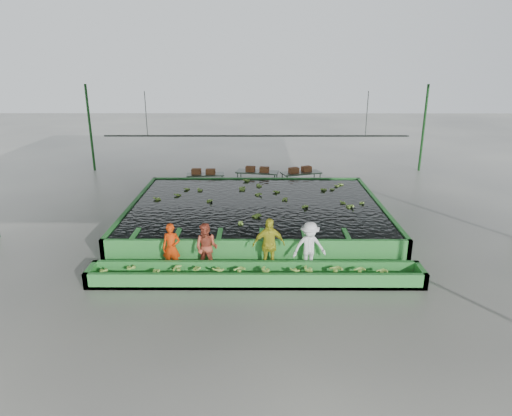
{
  "coord_description": "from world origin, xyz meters",
  "views": [
    {
      "loc": [
        0.06,
        -15.9,
        6.43
      ],
      "look_at": [
        0.0,
        0.5,
        1.0
      ],
      "focal_mm": 32.0,
      "sensor_mm": 36.0,
      "label": 1
    }
  ],
  "objects_px": {
    "packing_table_left": "(206,182)",
    "box_stack_right": "(300,172)",
    "sorting_trough": "(256,275)",
    "worker_b": "(207,248)",
    "box_stack_mid": "(257,172)",
    "worker_c": "(269,245)",
    "packing_table_right": "(301,181)",
    "packing_table_mid": "(257,180)",
    "worker_a": "(171,248)",
    "box_stack_left": "(204,174)",
    "flotation_tank": "(256,213)",
    "worker_d": "(309,247)"
  },
  "relations": [
    {
      "from": "worker_a",
      "to": "box_stack_left",
      "type": "height_order",
      "value": "worker_a"
    },
    {
      "from": "worker_b",
      "to": "box_stack_left",
      "type": "height_order",
      "value": "worker_b"
    },
    {
      "from": "worker_a",
      "to": "packing_table_left",
      "type": "bearing_deg",
      "value": 93.67
    },
    {
      "from": "box_stack_left",
      "to": "flotation_tank",
      "type": "bearing_deg",
      "value": -61.49
    },
    {
      "from": "sorting_trough",
      "to": "box_stack_right",
      "type": "relative_size",
      "value": 8.28
    },
    {
      "from": "box_stack_mid",
      "to": "worker_c",
      "type": "bearing_deg",
      "value": -87.78
    },
    {
      "from": "flotation_tank",
      "to": "box_stack_mid",
      "type": "bearing_deg",
      "value": 89.46
    },
    {
      "from": "worker_b",
      "to": "packing_table_right",
      "type": "height_order",
      "value": "worker_b"
    },
    {
      "from": "sorting_trough",
      "to": "packing_table_right",
      "type": "xyz_separation_m",
      "value": [
        2.27,
        10.17,
        0.2
      ]
    },
    {
      "from": "worker_c",
      "to": "box_stack_right",
      "type": "relative_size",
      "value": 1.46
    },
    {
      "from": "worker_a",
      "to": "worker_c",
      "type": "bearing_deg",
      "value": 4.04
    },
    {
      "from": "packing_table_left",
      "to": "worker_a",
      "type": "bearing_deg",
      "value": -90.37
    },
    {
      "from": "worker_d",
      "to": "packing_table_right",
      "type": "distance_m",
      "value": 9.39
    },
    {
      "from": "worker_c",
      "to": "box_stack_mid",
      "type": "bearing_deg",
      "value": 81.52
    },
    {
      "from": "worker_c",
      "to": "worker_d",
      "type": "bearing_deg",
      "value": -10.7
    },
    {
      "from": "flotation_tank",
      "to": "box_stack_left",
      "type": "height_order",
      "value": "box_stack_left"
    },
    {
      "from": "worker_c",
      "to": "box_stack_mid",
      "type": "relative_size",
      "value": 1.5
    },
    {
      "from": "packing_table_mid",
      "to": "box_stack_left",
      "type": "height_order",
      "value": "box_stack_left"
    },
    {
      "from": "packing_table_left",
      "to": "box_stack_right",
      "type": "height_order",
      "value": "box_stack_right"
    },
    {
      "from": "worker_a",
      "to": "sorting_trough",
      "type": "bearing_deg",
      "value": -12.87
    },
    {
      "from": "worker_c",
      "to": "box_stack_right",
      "type": "bearing_deg",
      "value": 68.42
    },
    {
      "from": "worker_b",
      "to": "worker_d",
      "type": "height_order",
      "value": "worker_d"
    },
    {
      "from": "sorting_trough",
      "to": "worker_b",
      "type": "xyz_separation_m",
      "value": [
        -1.53,
        0.8,
        0.54
      ]
    },
    {
      "from": "sorting_trough",
      "to": "packing_table_mid",
      "type": "height_order",
      "value": "packing_table_mid"
    },
    {
      "from": "sorting_trough",
      "to": "packing_table_right",
      "type": "height_order",
      "value": "packing_table_right"
    },
    {
      "from": "packing_table_mid",
      "to": "packing_table_right",
      "type": "bearing_deg",
      "value": 0.49
    },
    {
      "from": "worker_b",
      "to": "box_stack_mid",
      "type": "bearing_deg",
      "value": 96.7
    },
    {
      "from": "sorting_trough",
      "to": "box_stack_mid",
      "type": "distance_m",
      "value": 10.08
    },
    {
      "from": "worker_c",
      "to": "box_stack_left",
      "type": "bearing_deg",
      "value": 97.75
    },
    {
      "from": "box_stack_mid",
      "to": "packing_table_mid",
      "type": "bearing_deg",
      "value": 89.43
    },
    {
      "from": "sorting_trough",
      "to": "worker_b",
      "type": "distance_m",
      "value": 1.81
    },
    {
      "from": "worker_a",
      "to": "worker_d",
      "type": "xyz_separation_m",
      "value": [
        4.31,
        0.0,
        0.03
      ]
    },
    {
      "from": "worker_b",
      "to": "worker_c",
      "type": "distance_m",
      "value": 1.94
    },
    {
      "from": "sorting_trough",
      "to": "box_stack_mid",
      "type": "height_order",
      "value": "box_stack_mid"
    },
    {
      "from": "flotation_tank",
      "to": "box_stack_left",
      "type": "relative_size",
      "value": 8.49
    },
    {
      "from": "worker_d",
      "to": "box_stack_right",
      "type": "relative_size",
      "value": 1.35
    },
    {
      "from": "worker_a",
      "to": "worker_b",
      "type": "xyz_separation_m",
      "value": [
        1.1,
        0.0,
        0.0
      ]
    },
    {
      "from": "packing_table_right",
      "to": "box_stack_right",
      "type": "relative_size",
      "value": 1.64
    },
    {
      "from": "packing_table_left",
      "to": "box_stack_right",
      "type": "relative_size",
      "value": 1.54
    },
    {
      "from": "flotation_tank",
      "to": "worker_b",
      "type": "distance_m",
      "value": 4.58
    },
    {
      "from": "worker_a",
      "to": "box_stack_left",
      "type": "distance_m",
      "value": 9.21
    },
    {
      "from": "worker_a",
      "to": "worker_d",
      "type": "bearing_deg",
      "value": 4.04
    },
    {
      "from": "worker_b",
      "to": "packing_table_mid",
      "type": "distance_m",
      "value": 9.48
    },
    {
      "from": "worker_b",
      "to": "packing_table_mid",
      "type": "relative_size",
      "value": 0.75
    },
    {
      "from": "sorting_trough",
      "to": "worker_d",
      "type": "distance_m",
      "value": 1.94
    },
    {
      "from": "packing_table_right",
      "to": "box_stack_left",
      "type": "relative_size",
      "value": 1.69
    },
    {
      "from": "packing_table_left",
      "to": "box_stack_left",
      "type": "height_order",
      "value": "box_stack_left"
    },
    {
      "from": "sorting_trough",
      "to": "worker_a",
      "type": "height_order",
      "value": "worker_a"
    },
    {
      "from": "worker_b",
      "to": "sorting_trough",
      "type": "bearing_deg",
      "value": -11.21
    },
    {
      "from": "worker_b",
      "to": "box_stack_right",
      "type": "bearing_deg",
      "value": 84.66
    }
  ]
}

